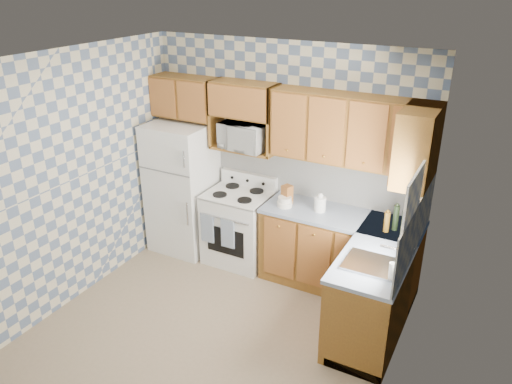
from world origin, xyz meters
The scene contains 30 objects.
floor centered at (0.00, 0.00, 0.00)m, with size 3.40×3.40×0.00m, color #836F56.
back_wall centered at (0.00, 1.60, 1.35)m, with size 3.40×0.02×2.70m, color slate.
right_wall centered at (1.70, 0.00, 1.35)m, with size 0.02×3.20×2.70m, color slate.
backsplash_back centered at (0.40, 1.59, 1.20)m, with size 2.60×0.01×0.56m, color white.
backsplash_right centered at (1.69, 0.80, 1.20)m, with size 0.01×1.60×0.56m, color white.
refrigerator centered at (-1.27, 1.25, 0.84)m, with size 0.75×0.70×1.68m, color white.
stove_body centered at (-0.47, 1.28, 0.45)m, with size 0.76×0.65×0.90m, color white.
cooktop centered at (-0.47, 1.28, 0.91)m, with size 0.76×0.65×0.03m, color silver.
backguard centered at (-0.47, 1.55, 1.00)m, with size 0.76×0.08×0.17m, color white.
dish_towel_left centered at (-0.71, 0.93, 0.55)m, with size 0.17×0.03×0.37m, color navy.
dish_towel_right centered at (-0.42, 0.93, 0.55)m, with size 0.17×0.03×0.37m, color navy.
base_cabinets_back centered at (0.82, 1.30, 0.44)m, with size 1.75×0.60×0.88m, color brown.
base_cabinets_right centered at (1.40, 0.80, 0.44)m, with size 0.60×1.60×0.88m, color brown.
countertop_back centered at (0.82, 1.30, 0.90)m, with size 1.77×0.63×0.04m, color slate.
countertop_right centered at (1.40, 0.80, 0.90)m, with size 0.63×1.60×0.04m, color slate.
upper_cabinets_back centered at (0.82, 1.44, 1.85)m, with size 1.75×0.33×0.74m, color brown.
upper_cabinets_fridge centered at (-1.29, 1.44, 1.97)m, with size 0.82×0.33×0.50m, color brown.
upper_cabinets_right centered at (1.53, 1.25, 1.85)m, with size 0.33×0.70×0.74m, color brown.
microwave_shelf centered at (-0.47, 1.44, 1.44)m, with size 0.80×0.33×0.03m, color brown.
microwave centered at (-0.45, 1.41, 1.61)m, with size 0.56×0.38×0.31m, color white.
sink centered at (1.40, 0.45, 0.93)m, with size 0.48×0.40×0.03m, color #B7B7BC.
window centered at (1.69, 0.45, 1.45)m, with size 0.02×0.66×0.86m, color white.
bottle_0 centered at (1.42, 1.23, 1.06)m, with size 0.06×0.06×0.27m, color black.
bottle_1 centered at (1.52, 1.17, 1.05)m, with size 0.06×0.06×0.26m, color black.
bottle_2 centered at (1.57, 1.27, 1.04)m, with size 0.06×0.06×0.24m, color brown.
bottle_3 centered at (1.35, 1.15, 1.03)m, with size 0.06×0.06×0.22m, color brown.
knife_block centered at (0.17, 1.28, 1.03)m, with size 0.10×0.10×0.23m, color brown.
electric_kettle centered at (0.57, 1.28, 1.00)m, with size 0.13×0.13×0.17m, color white.
food_containers centered at (0.18, 1.21, 0.98)m, with size 0.17×0.17×0.12m, color silver, non-canonical shape.
soap_bottle centered at (1.62, 0.29, 1.01)m, with size 0.06×0.06×0.17m, color silver.
Camera 1 is at (2.29, -3.48, 3.37)m, focal length 35.00 mm.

